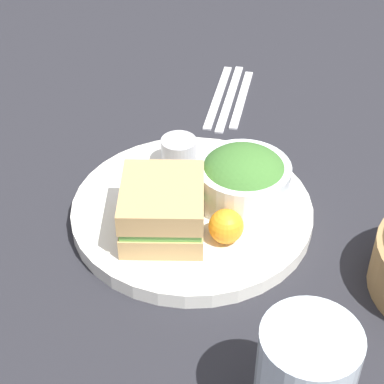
% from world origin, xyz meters
% --- Properties ---
extents(ground_plane, '(4.00, 4.00, 0.00)m').
position_xyz_m(ground_plane, '(0.00, 0.00, 0.00)').
color(ground_plane, '#232328').
extents(plate, '(0.28, 0.28, 0.02)m').
position_xyz_m(plate, '(0.00, 0.00, 0.01)').
color(plate, white).
rests_on(plate, ground_plane).
extents(sandwich, '(0.13, 0.12, 0.06)m').
position_xyz_m(sandwich, '(0.05, -0.01, 0.05)').
color(sandwich, tan).
rests_on(sandwich, plate).
extents(salad_bowl, '(0.11, 0.11, 0.07)m').
position_xyz_m(salad_bowl, '(-0.04, 0.05, 0.05)').
color(salad_bowl, white).
rests_on(salad_bowl, plate).
extents(dressing_cup, '(0.04, 0.04, 0.04)m').
position_xyz_m(dressing_cup, '(-0.06, -0.05, 0.04)').
color(dressing_cup, '#B7B7BC').
rests_on(dressing_cup, plate).
extents(orange_wedge, '(0.04, 0.04, 0.04)m').
position_xyz_m(orange_wedge, '(0.04, 0.06, 0.04)').
color(orange_wedge, orange).
rests_on(orange_wedge, plate).
extents(drink_glass, '(0.08, 0.08, 0.11)m').
position_xyz_m(drink_glass, '(0.20, 0.20, 0.06)').
color(drink_glass, silver).
rests_on(drink_glass, ground_plane).
extents(fork, '(0.18, 0.06, 0.01)m').
position_xyz_m(fork, '(-0.27, -0.08, 0.00)').
color(fork, silver).
rests_on(fork, ground_plane).
extents(knife, '(0.19, 0.06, 0.01)m').
position_xyz_m(knife, '(-0.27, -0.07, 0.00)').
color(knife, silver).
rests_on(knife, ground_plane).
extents(spoon, '(0.16, 0.05, 0.01)m').
position_xyz_m(spoon, '(-0.28, -0.05, 0.00)').
color(spoon, silver).
rests_on(spoon, ground_plane).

